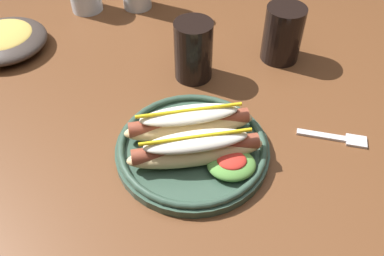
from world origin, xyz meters
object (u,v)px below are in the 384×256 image
(hot_dog_plate, at_px, (194,143))
(soda_cup, at_px, (193,51))
(side_bowl, at_px, (4,40))
(extra_cup, at_px, (283,34))
(fork, at_px, (338,138))

(hot_dog_plate, xyz_separation_m, soda_cup, (0.00, 0.21, 0.03))
(soda_cup, bearing_deg, side_bowl, 166.03)
(extra_cup, height_order, side_bowl, extra_cup)
(side_bowl, bearing_deg, fork, -23.52)
(soda_cup, height_order, extra_cup, soda_cup)
(extra_cup, distance_m, side_bowl, 0.60)
(hot_dog_plate, height_order, side_bowl, hot_dog_plate)
(fork, height_order, extra_cup, extra_cup)
(hot_dog_plate, bearing_deg, fork, 6.35)
(fork, relative_size, extra_cup, 1.03)
(side_bowl, bearing_deg, soda_cup, -13.97)
(extra_cup, xyz_separation_m, side_bowl, (-0.60, 0.04, -0.03))
(soda_cup, height_order, side_bowl, soda_cup)
(fork, relative_size, side_bowl, 0.66)
(fork, xyz_separation_m, side_bowl, (-0.66, 0.29, 0.02))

